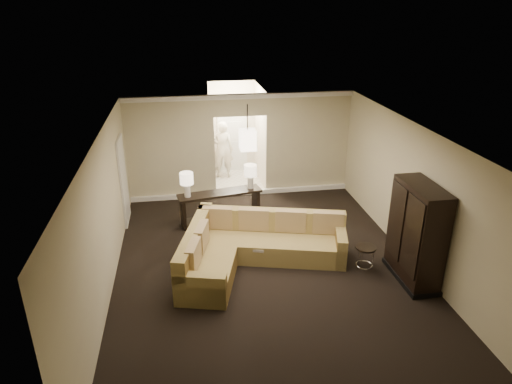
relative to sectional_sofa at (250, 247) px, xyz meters
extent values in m
plane|color=black|center=(0.30, -0.37, -0.37)|extent=(8.00, 8.00, 0.00)
cube|color=beige|center=(0.30, 3.63, 1.03)|extent=(6.00, 0.04, 2.80)
cube|color=beige|center=(0.30, -4.37, 1.03)|extent=(6.00, 0.04, 2.80)
cube|color=beige|center=(-2.70, -0.37, 1.03)|extent=(0.04, 8.00, 2.80)
cube|color=beige|center=(3.30, -0.37, 1.03)|extent=(0.04, 8.00, 2.80)
cube|color=silver|center=(0.30, -0.37, 2.43)|extent=(6.00, 8.00, 0.02)
cube|color=white|center=(0.30, 3.58, 2.36)|extent=(6.00, 0.10, 0.12)
cube|color=white|center=(0.30, 3.58, -0.31)|extent=(6.00, 0.10, 0.12)
cube|color=white|center=(-2.67, 2.43, 0.68)|extent=(0.05, 0.90, 2.10)
cube|color=beige|center=(0.30, 4.63, -0.37)|extent=(1.40, 2.00, 0.01)
cube|color=#F3E1C7|center=(-0.40, 4.63, 1.03)|extent=(0.04, 2.00, 2.80)
cube|color=#F3E1C7|center=(1.00, 4.63, 1.03)|extent=(0.04, 2.00, 2.80)
cube|color=#F3E1C7|center=(0.30, 5.63, 1.03)|extent=(1.40, 0.04, 2.80)
cube|color=white|center=(0.30, 5.60, 0.68)|extent=(0.90, 0.05, 2.10)
cube|color=brown|center=(0.45, 0.23, -0.16)|extent=(3.27, 1.72, 0.44)
cube|color=brown|center=(-0.92, -0.64, -0.16)|extent=(1.29, 1.65, 0.44)
cube|color=brown|center=(0.54, 0.56, 0.30)|extent=(3.09, 1.05, 0.48)
cube|color=brown|center=(-1.12, -0.05, 0.30)|extent=(0.89, 2.48, 0.48)
cube|color=brown|center=(1.86, -0.15, -0.05)|extent=(0.45, 0.96, 0.65)
cube|color=brown|center=(-1.08, -1.25, -0.05)|extent=(0.96, 0.45, 0.65)
cube|color=#8F754C|center=(-0.58, 0.81, 0.32)|extent=(0.67, 0.33, 0.48)
cube|color=#8F754C|center=(0.17, 0.61, 0.32)|extent=(0.67, 0.33, 0.48)
cube|color=#8F754C|center=(0.93, 0.40, 0.32)|extent=(0.67, 0.33, 0.48)
cube|color=#8F754C|center=(1.68, 0.20, 0.32)|extent=(0.67, 0.33, 0.48)
cube|color=#8F754C|center=(-0.97, 0.02, 0.32)|extent=(0.32, 0.65, 0.48)
cube|color=#8F754C|center=(-1.16, -0.69, 0.32)|extent=(0.32, 0.65, 0.48)
cube|color=beige|center=(-0.07, 0.42, -0.20)|extent=(1.16, 1.16, 0.34)
cube|color=beige|center=(-0.07, 0.42, 0.00)|extent=(1.28, 1.28, 0.06)
cube|color=black|center=(-0.13, 0.39, 0.04)|extent=(0.10, 0.17, 0.02)
cube|color=beige|center=(0.13, 0.52, 0.03)|extent=(0.31, 0.36, 0.01)
cube|color=black|center=(-0.43, 2.02, 0.38)|extent=(2.06, 0.82, 0.05)
cube|color=black|center=(-1.33, 1.85, -0.01)|extent=(0.15, 0.42, 0.73)
cube|color=black|center=(0.47, 2.19, -0.01)|extent=(0.15, 0.42, 0.73)
cube|color=black|center=(-0.43, 2.02, -0.26)|extent=(1.96, 0.76, 0.04)
cube|color=black|center=(3.00, -1.04, 0.60)|extent=(0.54, 1.30, 1.95)
cube|color=black|center=(2.72, -1.37, 0.74)|extent=(0.03, 0.58, 1.49)
cube|color=black|center=(2.72, -0.72, 0.74)|extent=(0.03, 0.58, 1.49)
cube|color=black|center=(3.00, -1.04, -0.33)|extent=(0.58, 1.36, 0.09)
cylinder|color=black|center=(2.23, -0.59, 0.12)|extent=(0.41, 0.41, 0.04)
torus|color=silver|center=(2.23, -0.59, -0.28)|extent=(0.34, 0.34, 0.02)
cylinder|color=silver|center=(2.38, -0.63, -0.13)|extent=(0.02, 0.02, 0.48)
cylinder|color=silver|center=(2.18, -0.44, -0.13)|extent=(0.02, 0.02, 0.48)
cylinder|color=silver|center=(2.12, -0.70, -0.13)|extent=(0.02, 0.02, 0.48)
cylinder|color=silver|center=(-1.19, 1.87, 0.56)|extent=(0.15, 0.15, 0.32)
cylinder|color=#FCE5BD|center=(-1.19, 1.87, 0.86)|extent=(0.31, 0.31, 0.27)
cylinder|color=silver|center=(0.34, 2.16, 0.56)|extent=(0.15, 0.15, 0.32)
cylinder|color=#FCE5BD|center=(0.34, 2.16, 0.86)|extent=(0.31, 0.31, 0.27)
cylinder|color=black|center=(0.30, 2.33, 2.13)|extent=(0.02, 0.02, 0.60)
cube|color=#FFEAC6|center=(0.30, 2.33, 1.58)|extent=(0.38, 0.38, 0.48)
imported|color=beige|center=(-0.06, 5.06, 0.59)|extent=(0.78, 0.60, 1.92)
camera|label=1|loc=(-1.21, -8.00, 4.65)|focal=32.00mm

